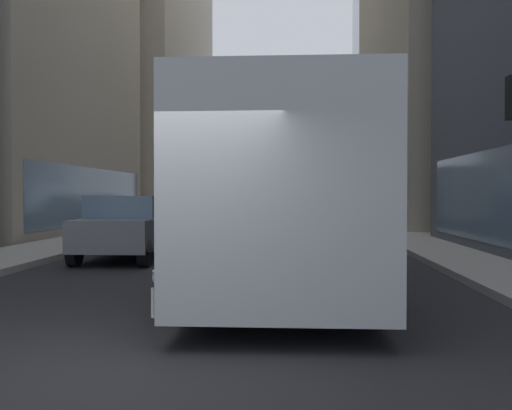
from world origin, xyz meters
The scene contains 13 objects.
ground_plane centered at (0.00, 35.00, 0.00)m, with size 120.00×120.00×0.00m, color #232326.
sidewalk_left centered at (-5.70, 35.00, 0.07)m, with size 2.40×110.00×0.15m, color #9E9991.
sidewalk_right centered at (5.70, 35.00, 0.07)m, with size 2.40×110.00×0.15m, color #ADA89E.
building_left_far centered at (-11.90, 40.14, 14.18)m, with size 11.25×21.48×28.38m.
building_right_far centered at (11.90, 46.53, 15.71)m, with size 8.57×17.72×31.43m.
transit_bus centered at (1.20, 6.09, 1.78)m, with size 2.78×11.53×3.05m.
car_black_suv centered at (-1.20, 20.03, 0.82)m, with size 1.77×4.75×1.62m.
car_red_coupe centered at (1.20, 46.69, 0.82)m, with size 1.83×3.92×1.62m.
car_blue_hatchback centered at (-2.80, 33.91, 0.82)m, with size 1.86×4.12×1.62m.
car_silver_sedan centered at (2.80, 41.22, 0.82)m, with size 1.89×3.98×1.62m.
car_grey_wagon centered at (-2.80, 9.22, 0.82)m, with size 1.85×4.41×1.62m.
box_truck centered at (2.80, 26.57, 1.67)m, with size 2.30×7.50×3.05m.
dalmatian_dog centered at (-0.45, 2.43, 0.51)m, with size 0.22×0.96×0.72m.
Camera 1 is at (1.32, -5.55, 1.65)m, focal length 41.03 mm.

